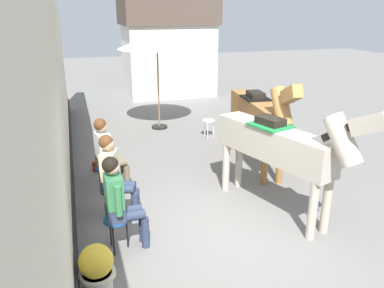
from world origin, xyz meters
name	(u,v)px	position (x,y,z in m)	size (l,w,h in m)	color
ground_plane	(185,161)	(0.00, 3.00, 0.00)	(40.00, 40.00, 0.00)	slate
pub_facade_wall	(53,122)	(-2.55, 1.50, 1.54)	(0.34, 14.00, 3.40)	beige
distant_cottage	(168,46)	(1.40, 10.09, 1.80)	(3.40, 2.60, 3.50)	silver
seated_visitor_near	(119,199)	(-1.76, 0.13, 0.78)	(0.61, 0.49, 1.39)	#194C99
seated_visitor_middle	(114,173)	(-1.73, 1.03, 0.78)	(0.61, 0.49, 1.39)	black
seated_visitor_far	(107,151)	(-1.73, 2.04, 0.78)	(0.61, 0.48, 1.39)	#194C99
saddled_horse_near	(280,146)	(0.79, 0.42, 1.16)	(1.16, 2.90, 2.06)	#B2A899
saddled_horse_far	(259,114)	(1.35, 2.26, 1.16)	(0.68, 2.99, 2.06)	#9E6B38
flower_planter_middle	(97,269)	(-2.15, -0.68, 0.33)	(0.43, 0.43, 0.64)	beige
cafe_parasol	(157,41)	(0.02, 5.60, 2.36)	(2.10, 2.10, 2.58)	black
spare_stool_white	(209,122)	(1.06, 4.43, 0.40)	(0.32, 0.32, 0.46)	white
satchel_bag	(100,167)	(-1.83, 2.98, 0.10)	(0.28, 0.12, 0.20)	maroon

